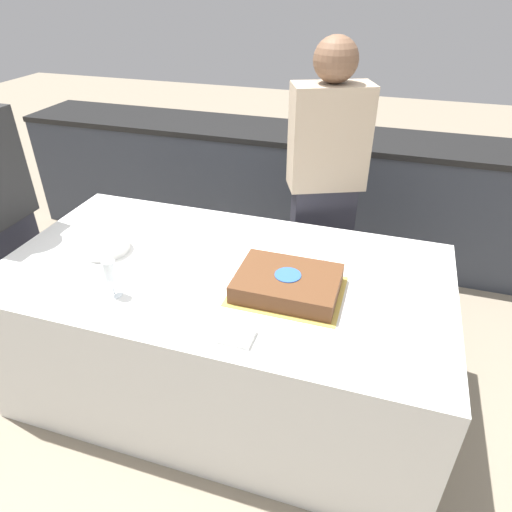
% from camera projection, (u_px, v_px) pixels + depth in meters
% --- Properties ---
extents(ground_plane, '(14.00, 14.00, 0.00)m').
position_uv_depth(ground_plane, '(228.00, 384.00, 2.48)').
color(ground_plane, gray).
extents(back_counter, '(4.40, 0.58, 0.92)m').
position_uv_depth(back_counter, '(298.00, 190.00, 3.53)').
color(back_counter, '#333842').
rests_on(back_counter, ground_plane).
extents(dining_table, '(2.04, 1.08, 0.76)m').
position_uv_depth(dining_table, '(225.00, 332.00, 2.28)').
color(dining_table, silver).
rests_on(dining_table, ground_plane).
extents(cake, '(0.47, 0.36, 0.09)m').
position_uv_depth(cake, '(287.00, 284.00, 1.91)').
color(cake, gold).
rests_on(cake, dining_table).
extents(plate_stack, '(0.23, 0.23, 0.07)m').
position_uv_depth(plate_stack, '(104.00, 244.00, 2.19)').
color(plate_stack, white).
rests_on(plate_stack, dining_table).
extents(wine_glass, '(0.07, 0.07, 0.17)m').
position_uv_depth(wine_glass, '(110.00, 273.00, 1.85)').
color(wine_glass, white).
rests_on(wine_glass, dining_table).
extents(side_plate_near_cake, '(0.18, 0.18, 0.00)m').
position_uv_depth(side_plate_near_cake, '(309.00, 254.00, 2.18)').
color(side_plate_near_cake, white).
rests_on(side_plate_near_cake, dining_table).
extents(utensil_pile, '(0.17, 0.10, 0.02)m').
position_uv_depth(utensil_pile, '(232.00, 335.00, 1.69)').
color(utensil_pile, white).
rests_on(utensil_pile, dining_table).
extents(person_cutting_cake, '(0.45, 0.34, 1.66)m').
position_uv_depth(person_cutting_cake, '(324.00, 191.00, 2.55)').
color(person_cutting_cake, '#282833').
rests_on(person_cutting_cake, ground_plane).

